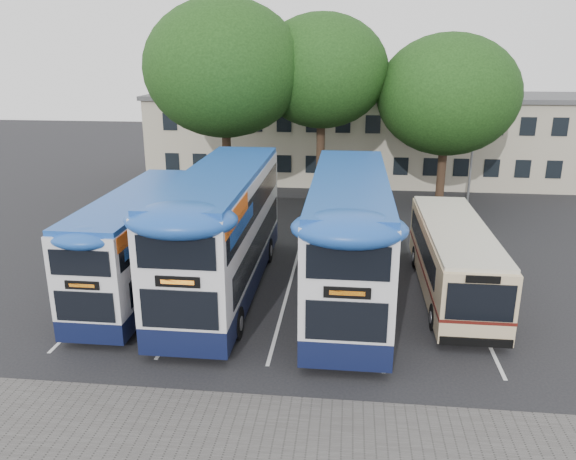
# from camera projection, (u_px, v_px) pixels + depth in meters

# --- Properties ---
(ground) EXTENTS (120.00, 120.00, 0.00)m
(ground) POSITION_uv_depth(u_px,v_px,m) (391.00, 365.00, 17.10)
(ground) COLOR black
(ground) RESTS_ON ground
(bay_lines) EXTENTS (14.12, 11.00, 0.01)m
(bay_lines) POSITION_uv_depth(u_px,v_px,m) (287.00, 293.00, 22.23)
(bay_lines) COLOR silver
(bay_lines) RESTS_ON ground
(depot_building) EXTENTS (32.40, 8.40, 6.20)m
(depot_building) POSITION_uv_depth(u_px,v_px,m) (370.00, 136.00, 41.71)
(depot_building) COLOR #B6AD92
(depot_building) RESTS_ON ground
(lamp_post) EXTENTS (0.25, 1.05, 9.06)m
(lamp_post) POSITION_uv_depth(u_px,v_px,m) (475.00, 122.00, 33.85)
(lamp_post) COLOR gray
(lamp_post) RESTS_ON ground
(tree_left) EXTENTS (8.88, 8.88, 12.02)m
(tree_left) POSITION_uv_depth(u_px,v_px,m) (224.00, 69.00, 30.99)
(tree_left) COLOR black
(tree_left) RESTS_ON ground
(tree_mid) EXTENTS (7.66, 7.66, 11.32)m
(tree_mid) POSITION_uv_depth(u_px,v_px,m) (322.00, 71.00, 32.33)
(tree_mid) COLOR black
(tree_mid) RESTS_ON ground
(tree_right) EXTENTS (8.07, 8.07, 10.22)m
(tree_right) POSITION_uv_depth(u_px,v_px,m) (448.00, 95.00, 31.99)
(tree_right) COLOR black
(tree_right) RESTS_ON ground
(bus_dd_left) EXTENTS (2.32, 9.56, 3.98)m
(bus_dd_left) POSITION_uv_depth(u_px,v_px,m) (139.00, 239.00, 21.73)
(bus_dd_left) COLOR #0E1434
(bus_dd_left) RESTS_ON ground
(bus_dd_mid) EXTENTS (2.82, 11.63, 4.85)m
(bus_dd_mid) POSITION_uv_depth(u_px,v_px,m) (223.00, 226.00, 21.69)
(bus_dd_mid) COLOR #0E1434
(bus_dd_mid) RESTS_ON ground
(bus_dd_right) EXTENTS (2.80, 11.53, 4.81)m
(bus_dd_right) POSITION_uv_depth(u_px,v_px,m) (349.00, 233.00, 20.97)
(bus_dd_right) COLOR #0E1434
(bus_dd_right) RESTS_ON ground
(bus_single) EXTENTS (2.40, 9.43, 2.81)m
(bus_single) POSITION_uv_depth(u_px,v_px,m) (453.00, 255.00, 21.77)
(bus_single) COLOR #D4BB8D
(bus_single) RESTS_ON ground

